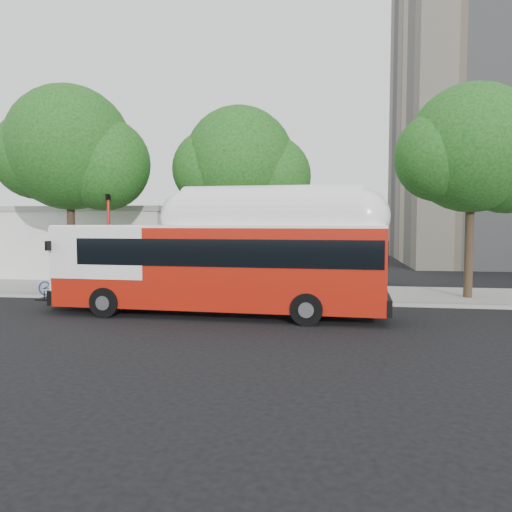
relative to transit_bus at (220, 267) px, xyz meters
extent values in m
plane|color=black|center=(0.79, -0.96, -1.75)|extent=(120.00, 120.00, 0.00)
cube|color=gray|center=(0.79, 5.54, -1.68)|extent=(60.00, 5.00, 0.15)
cube|color=gray|center=(0.79, 2.94, -1.68)|extent=(60.00, 0.30, 0.15)
cube|color=maroon|center=(-2.21, 2.94, -1.67)|extent=(10.00, 0.32, 0.16)
cylinder|color=#2D2116|center=(-8.21, 4.54, 1.29)|extent=(0.36, 0.36, 6.08)
sphere|color=#123F12|center=(-8.21, 4.54, 5.09)|extent=(5.80, 5.80, 5.80)
sphere|color=#123F12|center=(-6.62, 4.74, 4.33)|extent=(4.35, 4.35, 4.35)
cylinder|color=#2D2116|center=(-0.21, 5.04, 0.97)|extent=(0.36, 0.36, 5.44)
sphere|color=#123F12|center=(-0.21, 5.04, 4.37)|extent=(5.00, 5.00, 5.00)
sphere|color=#123F12|center=(1.16, 5.24, 3.69)|extent=(3.75, 3.75, 3.75)
cylinder|color=#2D2116|center=(9.79, 4.84, 1.13)|extent=(0.36, 0.36, 5.76)
sphere|color=#123F12|center=(9.79, 4.84, 4.73)|extent=(5.40, 5.40, 5.40)
sphere|color=#123F12|center=(11.27, 5.04, 4.01)|extent=(4.05, 4.05, 4.05)
cube|color=silver|center=(-13.21, 13.04, 0.25)|extent=(16.00, 10.00, 4.00)
cube|color=gray|center=(-13.21, 13.04, 2.35)|extent=(16.20, 10.20, 0.30)
cube|color=#A4180B|center=(-0.09, 0.00, 0.01)|extent=(11.85, 3.08, 2.84)
cube|color=black|center=(0.40, -0.02, 0.60)|extent=(10.68, 3.09, 0.93)
cube|color=white|center=(-0.09, 0.00, 1.47)|extent=(11.85, 3.01, 0.10)
cube|color=white|center=(1.87, -0.09, 1.73)|extent=(6.35, 2.24, 0.54)
cube|color=black|center=(-6.49, 0.30, -1.26)|extent=(0.86, 1.80, 0.06)
imported|color=navy|center=(-6.49, 0.30, -0.79)|extent=(0.66, 1.71, 0.88)
cylinder|color=red|center=(-5.77, 3.32, 0.43)|extent=(0.13, 0.13, 4.36)
cube|color=black|center=(-5.77, 3.32, 2.72)|extent=(0.05, 0.44, 0.27)
camera|label=1|loc=(3.93, -17.52, 1.66)|focal=35.00mm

